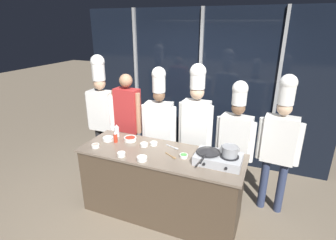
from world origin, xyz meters
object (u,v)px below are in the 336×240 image
Objects in this scene: prep_bowl_noodles at (154,143)px; person_guest at (128,117)px; portable_stove at (218,159)px; serving_spoon_solid at (174,148)px; chef_head at (102,108)px; squeeze_bottle_clear at (117,131)px; chef_sous at (159,121)px; prep_bowl_chili_flakes at (130,139)px; chef_apprentice at (280,137)px; prep_bowl_scallions at (184,156)px; prep_bowl_garlic at (108,139)px; serving_spoon_slotted at (172,157)px; prep_bowl_shrimp at (96,146)px; stock_pot at (230,151)px; prep_bowl_bean_sprouts at (142,158)px; chef_line at (196,120)px; frying_pan at (208,150)px; prep_bowl_rice at (144,144)px; chef_pastry at (236,137)px; squeeze_bottle_chili at (115,137)px; prep_bowl_onion at (121,154)px.

prep_bowl_noodles is 0.06× the size of person_guest.
serving_spoon_solid is (-0.60, 0.16, -0.05)m from portable_stove.
chef_head is at bearing 163.59° from portable_stove.
chef_sous reaches higher than squeeze_bottle_clear.
prep_bowl_chili_flakes is (-0.36, 0.00, 0.00)m from prep_bowl_noodles.
chef_apprentice is (0.64, 0.63, 0.11)m from portable_stove.
squeeze_bottle_clear is at bearing 141.94° from chef_head.
prep_bowl_noodles reaches higher than prep_bowl_scallions.
chef_apprentice is (2.18, 0.60, 0.14)m from prep_bowl_garlic.
person_guest is (-1.02, 0.68, 0.15)m from serving_spoon_slotted.
person_guest is (-0.05, 0.40, 0.07)m from squeeze_bottle_clear.
chef_head is (-0.49, 0.57, 0.22)m from prep_bowl_garlic.
chef_sous is at bearing -179.41° from chef_head.
prep_bowl_shrimp is 0.25m from prep_bowl_garlic.
serving_spoon_slotted is (0.71, -0.22, -0.02)m from prep_bowl_chili_flakes.
portable_stove is 2.56× the size of stock_pot.
serving_spoon_slotted is (0.30, 0.21, -0.02)m from prep_bowl_bean_sprouts.
prep_bowl_scallions is at bearing 36.63° from chef_apprentice.
chef_line reaches higher than prep_bowl_garlic.
frying_pan is 0.89m from prep_bowl_rice.
serving_spoon_slotted is 0.92m from chef_pastry.
chef_line is at bearing 47.36° from prep_bowl_noodles.
prep_bowl_scallions is at bearing -3.06° from squeeze_bottle_chili.
chef_head reaches higher than prep_bowl_rice.
stock_pot is at bearing 55.35° from chef_apprentice.
squeeze_bottle_chili is 0.60m from person_guest.
prep_bowl_chili_flakes is 0.31m from prep_bowl_garlic.
prep_bowl_scallions is at bearing -175.59° from frying_pan.
prep_bowl_bean_sprouts is 1.50m from chef_head.
frying_pan is 3.35× the size of prep_bowl_garlic.
frying_pan is at bearing -178.95° from stock_pot.
person_guest reaches higher than prep_bowl_scallions.
chef_line reaches higher than prep_bowl_noodles.
prep_bowl_rice is 0.79m from person_guest.
prep_bowl_onion is at bearing -165.48° from portable_stove.
stock_pot reaches higher than prep_bowl_shrimp.
prep_bowl_shrimp is at bearing -172.34° from portable_stove.
chef_sous is (0.54, 0.84, 0.14)m from prep_bowl_shrimp.
chef_head is 0.48m from person_guest.
prep_bowl_rice is 0.82× the size of prep_bowl_bean_sprouts.
portable_stove is 5.31× the size of prep_bowl_onion.
chef_line reaches higher than prep_bowl_shrimp.
chef_head is at bearing 135.55° from prep_bowl_onion.
squeeze_bottle_clear is 0.63m from prep_bowl_onion.
chef_pastry is at bearing 49.08° from prep_bowl_scallions.
prep_bowl_garlic is at bearing 94.48° from person_guest.
prep_bowl_onion is at bearing -159.92° from serving_spoon_slotted.
prep_bowl_onion is at bearing -73.63° from prep_bowl_chili_flakes.
squeeze_bottle_clear is (-1.63, 0.20, -0.09)m from stock_pot.
prep_bowl_onion is at bearing 42.60° from chef_pastry.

